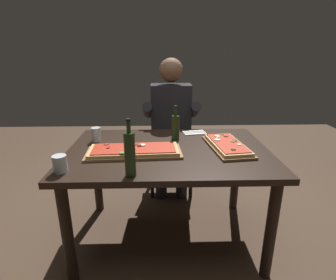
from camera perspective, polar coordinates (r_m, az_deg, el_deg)
ground_plane at (r=2.25m, az=0.04°, el=-19.83°), size 6.40×6.40×0.00m
dining_table at (r=1.91m, az=0.04°, el=-4.60°), size 1.40×0.96×0.74m
pizza_rectangular_front at (r=1.81m, az=-7.25°, el=-2.31°), size 0.65×0.30×0.05m
pizza_rectangular_left at (r=1.94m, az=12.51°, el=-1.12°), size 0.29×0.51×0.05m
wine_bottle_dark at (r=2.04m, az=1.60°, el=2.78°), size 0.06×0.06×0.27m
oil_bottle_amber at (r=1.46m, az=-8.12°, el=-2.90°), size 0.06×0.06×0.33m
tumbler_near_camera at (r=2.10m, az=-15.06°, el=0.98°), size 0.07×0.07×0.11m
tumbler_far_side at (r=1.64m, az=-22.00°, el=-4.94°), size 0.08×0.08×0.10m
napkin_cutlery_set at (r=2.24m, az=5.62°, el=1.57°), size 0.20×0.14×0.01m
diner_chair at (r=2.77m, az=0.54°, el=-0.51°), size 0.44×0.44×0.87m
seated_diner at (r=2.58m, az=0.66°, el=3.96°), size 0.53×0.41×1.33m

